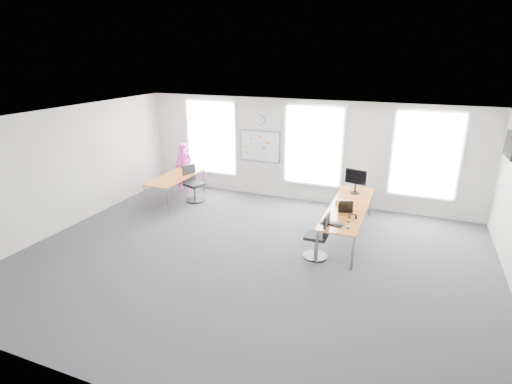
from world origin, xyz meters
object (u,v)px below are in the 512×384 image
at_px(desk_left, 176,178).
at_px(chair_left, 193,185).
at_px(person, 184,167).
at_px(headphones, 353,216).
at_px(chair_right, 319,238).
at_px(keyboard, 332,224).
at_px(monitor, 356,179).
at_px(desk_right, 348,208).

xyz_separation_m(desk_left, chair_left, (0.44, 0.22, -0.25)).
xyz_separation_m(desk_left, person, (-0.26, 0.89, 0.05)).
height_order(chair_left, headphones, chair_left).
bearing_deg(chair_right, desk_left, -111.38).
distance_m(chair_left, keyboard, 5.01).
bearing_deg(monitor, chair_left, -162.82).
height_order(headphones, monitor, monitor).
height_order(person, headphones, person).
distance_m(chair_right, monitor, 2.43).
bearing_deg(chair_left, chair_right, -97.00).
xyz_separation_m(desk_left, monitor, (5.16, 0.39, 0.44)).
relative_size(desk_left, monitor, 3.40).
height_order(desk_left, chair_left, chair_left).
bearing_deg(desk_right, chair_right, -107.12).
height_order(chair_left, person, person).
bearing_deg(desk_left, desk_right, -6.76).
xyz_separation_m(desk_right, person, (-5.44, 1.51, 0.05)).
relative_size(chair_right, person, 0.65).
relative_size(chair_right, chair_left, 0.94).
xyz_separation_m(desk_right, chair_left, (-4.73, 0.84, -0.26)).
bearing_deg(headphones, chair_left, 174.04).
bearing_deg(desk_right, headphones, -74.08).
xyz_separation_m(chair_left, monitor, (4.72, 0.17, 0.69)).
relative_size(desk_right, chair_left, 2.97).
relative_size(desk_left, keyboard, 4.43).
bearing_deg(monitor, headphones, -67.91).
height_order(desk_right, chair_right, chair_right).
bearing_deg(chair_right, desk_right, 163.15).
height_order(chair_right, keyboard, chair_right).
distance_m(desk_left, monitor, 5.20).
bearing_deg(desk_left, monitor, 4.37).
bearing_deg(chair_left, keyboard, -94.71).
bearing_deg(headphones, person, 169.95).
height_order(desk_right, monitor, monitor).
bearing_deg(desk_left, keyboard, -19.65).
distance_m(person, monitor, 5.47).
distance_m(desk_right, headphones, 0.73).
relative_size(desk_left, chair_left, 2.02).
bearing_deg(person, monitor, -17.92).
bearing_deg(desk_left, chair_left, 26.66).
xyz_separation_m(person, keyboard, (5.28, -2.69, 0.01)).
bearing_deg(person, desk_right, -28.16).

